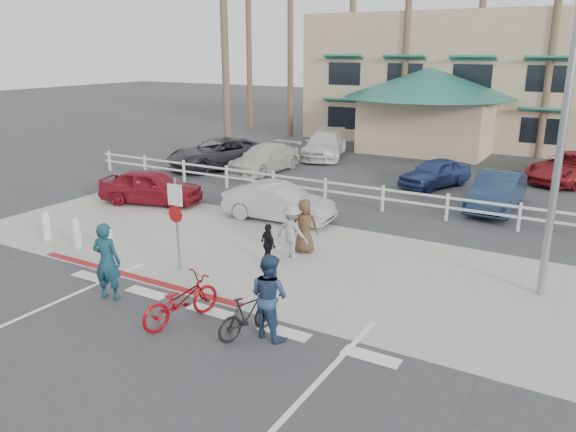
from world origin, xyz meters
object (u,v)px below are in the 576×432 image
Objects in this scene: car_white_sedan at (279,202)px; bike_black at (248,315)px; car_red_compact at (151,186)px; sign_post at (177,220)px; bike_red at (181,300)px.

bike_black is at bearing -156.51° from car_white_sedan.
bike_black is at bearing -143.41° from car_red_compact.
sign_post is at bearing -11.63° from bike_black.
bike_black is (1.62, 0.25, -0.06)m from bike_red.
bike_red is at bearing -167.77° from car_white_sedan.
bike_black is 0.39× the size of car_white_sedan.
sign_post is at bearing 177.45° from car_white_sedan.
bike_black is 8.35m from car_white_sedan.
car_white_sedan reaches higher than bike_red.
car_red_compact reaches higher than car_white_sedan.
car_red_compact is at bearing 139.20° from sign_post.
sign_post is 7.38m from car_red_compact.
car_white_sedan reaches higher than bike_black.
bike_black is at bearing -29.41° from sign_post.
sign_post is 3.25m from bike_red.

